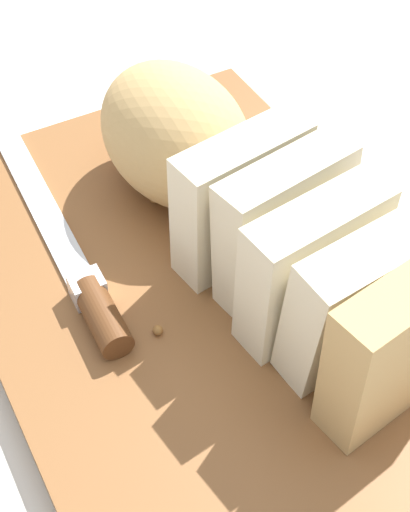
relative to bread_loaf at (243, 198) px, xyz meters
The scene contains 8 objects.
ground_plane 0.08m from the bread_loaf, 65.47° to the right, with size 3.00×3.00×0.00m, color beige.
cutting_board 0.07m from the bread_loaf, 65.47° to the right, with size 0.44×0.30×0.02m, color brown.
bread_loaf is the anchor object (origin of this frame).
bread_knife 0.12m from the bread_loaf, 101.26° to the right, with size 0.27×0.03×0.02m.
crumb_near_knife 0.09m from the bread_loaf, 155.39° to the right, with size 0.01×0.01×0.01m, color #996633.
crumb_near_loaf 0.05m from the bread_loaf, 77.31° to the left, with size 0.00×0.00×0.00m, color #996633.
crumb_stray_left 0.11m from the bread_loaf, 65.25° to the right, with size 0.01×0.01×0.01m, color #996633.
crumb_stray_right 0.12m from the bread_loaf, 87.55° to the right, with size 0.01×0.01×0.01m, color #996633.
Camera 1 is at (0.29, -0.16, 0.42)m, focal length 51.86 mm.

